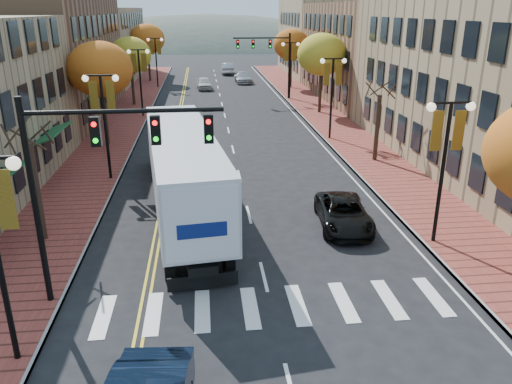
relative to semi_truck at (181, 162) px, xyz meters
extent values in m
plane|color=black|center=(3.20, -11.03, -2.45)|extent=(200.00, 200.00, 0.00)
cube|color=brown|center=(-5.80, 21.47, -2.37)|extent=(4.00, 85.00, 0.15)
cube|color=brown|center=(12.20, 21.47, -2.37)|extent=(4.00, 85.00, 0.15)
cube|color=brown|center=(-13.80, 24.97, 3.05)|extent=(12.00, 24.00, 11.00)
cube|color=#9E8966|center=(-13.80, 49.97, 2.30)|extent=(12.00, 26.00, 9.50)
cube|color=brown|center=(21.70, 30.97, 2.55)|extent=(15.00, 24.00, 10.00)
cube|color=#9E8966|center=(21.70, 52.97, 3.05)|extent=(15.00, 20.00, 11.00)
cylinder|color=#382619|center=(-5.80, -3.03, -0.20)|extent=(0.28, 0.28, 4.20)
cylinder|color=#382619|center=(-5.80, 12.97, 0.15)|extent=(0.28, 0.28, 4.90)
ellipsoid|color=#D15E18|center=(-5.80, 12.97, 3.01)|extent=(4.48, 4.48, 3.81)
cylinder|color=#382619|center=(-5.80, 28.97, -0.02)|extent=(0.28, 0.28, 4.55)
ellipsoid|color=gold|center=(-5.80, 28.97, 2.62)|extent=(4.16, 4.16, 3.54)
cylinder|color=#382619|center=(-5.80, 46.97, 0.22)|extent=(0.28, 0.28, 5.04)
ellipsoid|color=#D15E18|center=(-5.80, 46.97, 3.17)|extent=(4.61, 4.61, 3.92)
cylinder|color=#382619|center=(12.20, 6.97, -0.20)|extent=(0.28, 0.28, 4.20)
cylinder|color=#382619|center=(12.20, 22.97, 0.15)|extent=(0.28, 0.28, 4.90)
ellipsoid|color=gold|center=(12.20, 22.97, 3.01)|extent=(4.48, 4.48, 3.81)
cylinder|color=#382619|center=(12.20, 38.97, 0.08)|extent=(0.28, 0.28, 4.76)
ellipsoid|color=#D15E18|center=(12.20, 38.97, 2.86)|extent=(4.35, 4.35, 3.70)
cylinder|color=black|center=(-4.30, -11.03, 0.55)|extent=(0.16, 0.16, 6.00)
sphere|color=#FFF2CC|center=(-3.50, -11.03, 3.40)|extent=(0.36, 0.36, 0.36)
cube|color=#B98618|center=(-3.85, -11.03, 2.45)|extent=(0.45, 0.03, 1.60)
cylinder|color=black|center=(-4.30, 4.97, 0.55)|extent=(0.16, 0.16, 6.00)
cylinder|color=black|center=(-4.30, 4.97, 3.55)|extent=(1.60, 0.10, 0.10)
sphere|color=#FFF2CC|center=(-5.10, 4.97, 3.40)|extent=(0.36, 0.36, 0.36)
sphere|color=#FFF2CC|center=(-3.50, 4.97, 3.40)|extent=(0.36, 0.36, 0.36)
cube|color=#B98618|center=(-4.75, 4.97, 2.45)|extent=(0.45, 0.03, 1.60)
cube|color=#B98618|center=(-3.85, 4.97, 2.45)|extent=(0.45, 0.03, 1.60)
cylinder|color=black|center=(-4.30, 22.97, 0.55)|extent=(0.16, 0.16, 6.00)
cylinder|color=black|center=(-4.30, 22.97, 3.55)|extent=(1.60, 0.10, 0.10)
sphere|color=#FFF2CC|center=(-5.10, 22.97, 3.40)|extent=(0.36, 0.36, 0.36)
sphere|color=#FFF2CC|center=(-3.50, 22.97, 3.40)|extent=(0.36, 0.36, 0.36)
cube|color=#B98618|center=(-4.75, 22.97, 2.45)|extent=(0.45, 0.03, 1.60)
cube|color=#B98618|center=(-3.85, 22.97, 2.45)|extent=(0.45, 0.03, 1.60)
cylinder|color=black|center=(-4.30, 40.97, 0.55)|extent=(0.16, 0.16, 6.00)
cylinder|color=black|center=(-4.30, 40.97, 3.55)|extent=(1.60, 0.10, 0.10)
sphere|color=#FFF2CC|center=(-5.10, 40.97, 3.40)|extent=(0.36, 0.36, 0.36)
sphere|color=#FFF2CC|center=(-3.50, 40.97, 3.40)|extent=(0.36, 0.36, 0.36)
cube|color=#B98618|center=(-4.75, 40.97, 2.45)|extent=(0.45, 0.03, 1.60)
cube|color=#B98618|center=(-3.85, 40.97, 2.45)|extent=(0.45, 0.03, 1.60)
cylinder|color=black|center=(10.70, -5.03, 0.55)|extent=(0.16, 0.16, 6.00)
cylinder|color=black|center=(10.70, -5.03, 3.55)|extent=(1.60, 0.10, 0.10)
sphere|color=#FFF2CC|center=(9.90, -5.03, 3.40)|extent=(0.36, 0.36, 0.36)
sphere|color=#FFF2CC|center=(11.50, -5.03, 3.40)|extent=(0.36, 0.36, 0.36)
cube|color=#B98618|center=(10.25, -5.03, 2.45)|extent=(0.45, 0.03, 1.60)
cube|color=#B98618|center=(11.15, -5.03, 2.45)|extent=(0.45, 0.03, 1.60)
cylinder|color=black|center=(10.70, 12.97, 0.55)|extent=(0.16, 0.16, 6.00)
cylinder|color=black|center=(10.70, 12.97, 3.55)|extent=(1.60, 0.10, 0.10)
sphere|color=#FFF2CC|center=(9.90, 12.97, 3.40)|extent=(0.36, 0.36, 0.36)
sphere|color=#FFF2CC|center=(11.50, 12.97, 3.40)|extent=(0.36, 0.36, 0.36)
cube|color=#B98618|center=(10.25, 12.97, 2.45)|extent=(0.45, 0.03, 1.60)
cube|color=#B98618|center=(11.15, 12.97, 2.45)|extent=(0.45, 0.03, 1.60)
cylinder|color=black|center=(10.70, 30.97, 0.55)|extent=(0.16, 0.16, 6.00)
cylinder|color=black|center=(10.70, 30.97, 3.55)|extent=(1.60, 0.10, 0.10)
sphere|color=#FFF2CC|center=(9.90, 30.97, 3.40)|extent=(0.36, 0.36, 0.36)
sphere|color=#FFF2CC|center=(11.50, 30.97, 3.40)|extent=(0.36, 0.36, 0.36)
cube|color=#B98618|center=(10.25, 30.97, 2.45)|extent=(0.45, 0.03, 1.60)
cube|color=#B98618|center=(11.15, 30.97, 2.45)|extent=(0.45, 0.03, 1.60)
cylinder|color=black|center=(-4.20, -8.03, 1.05)|extent=(0.20, 0.20, 7.00)
cylinder|color=black|center=(-1.20, -8.03, 4.05)|extent=(6.00, 0.14, 0.14)
cube|color=black|center=(-2.10, -8.03, 3.45)|extent=(0.30, 0.25, 0.90)
sphere|color=#FF0C0C|center=(-2.10, -8.17, 3.70)|extent=(0.16, 0.16, 0.16)
cube|color=black|center=(-0.30, -8.03, 3.45)|extent=(0.30, 0.25, 0.90)
sphere|color=#FF0C0C|center=(-0.30, -8.17, 3.70)|extent=(0.16, 0.16, 0.16)
cube|color=black|center=(1.32, -8.03, 3.45)|extent=(0.30, 0.25, 0.90)
sphere|color=#FF0C0C|center=(1.32, -8.17, 3.70)|extent=(0.16, 0.16, 0.16)
cylinder|color=black|center=(10.60, 30.97, 1.05)|extent=(0.20, 0.20, 7.00)
cylinder|color=black|center=(7.60, 30.97, 4.05)|extent=(6.00, 0.14, 0.14)
cube|color=black|center=(8.50, 30.97, 3.45)|extent=(0.30, 0.25, 0.90)
sphere|color=#FF0C0C|center=(8.50, 30.83, 3.70)|extent=(0.16, 0.16, 0.16)
cube|color=black|center=(6.70, 30.97, 3.45)|extent=(0.30, 0.25, 0.90)
sphere|color=#FF0C0C|center=(6.70, 30.83, 3.70)|extent=(0.16, 0.16, 0.16)
cube|color=black|center=(5.08, 30.97, 3.45)|extent=(0.30, 0.25, 0.90)
sphere|color=#FF0C0C|center=(5.08, 30.83, 3.70)|extent=(0.16, 0.16, 0.16)
cube|color=black|center=(0.16, -1.33, -1.56)|extent=(2.68, 13.63, 0.37)
cube|color=silver|center=(0.16, -1.33, 0.27)|extent=(4.34, 13.83, 2.93)
cube|color=black|center=(-0.85, 6.98, -0.72)|extent=(2.98, 3.43, 2.62)
cylinder|color=black|center=(-0.27, -6.87, -1.92)|extent=(0.49, 1.08, 1.05)
cylinder|color=black|center=(1.91, -6.60, -1.92)|extent=(0.49, 1.08, 1.05)
cylinder|color=black|center=(-0.43, -5.62, -1.92)|extent=(0.49, 1.08, 1.05)
cylinder|color=black|center=(1.76, -5.35, -1.92)|extent=(0.49, 1.08, 1.05)
cylinder|color=black|center=(-1.79, 5.60, -1.92)|extent=(0.49, 1.08, 1.05)
cylinder|color=black|center=(0.40, 5.87, -1.92)|extent=(0.49, 1.08, 1.05)
cylinder|color=black|center=(-2.06, 7.89, -1.92)|extent=(0.49, 1.08, 1.05)
cylinder|color=black|center=(0.12, 8.15, -1.92)|extent=(0.49, 1.08, 1.05)
imported|color=black|center=(7.36, -2.91, -1.79)|extent=(2.59, 4.90, 1.31)
imported|color=silver|center=(1.45, 39.43, -1.72)|extent=(1.99, 4.37, 1.45)
imported|color=#9F9FA7|center=(6.74, 44.60, -1.70)|extent=(2.12, 5.14, 1.49)
imported|color=#ACADB4|center=(5.15, 54.49, -1.62)|extent=(1.76, 5.02, 1.65)
camera|label=1|loc=(1.15, -23.28, 6.96)|focal=35.00mm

